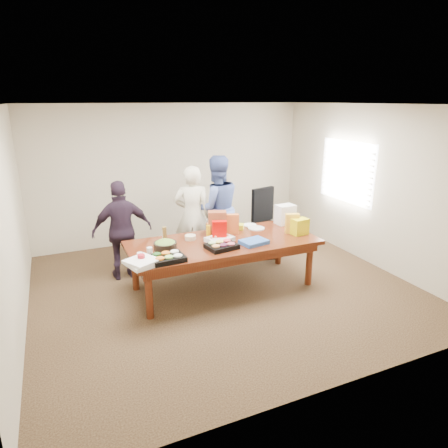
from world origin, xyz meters
name	(u,v)px	position (x,y,z in m)	size (l,w,h in m)	color
floor	(223,287)	(0.00, 0.00, -0.01)	(5.50, 5.00, 0.02)	#47301E
ceiling	(223,104)	(0.00, 0.00, 2.71)	(5.50, 5.00, 0.02)	white
wall_back	(173,173)	(0.00, 2.50, 1.35)	(5.50, 0.04, 2.70)	beige
wall_front	(335,266)	(0.00, -2.50, 1.35)	(5.50, 0.04, 2.70)	beige
wall_left	(9,225)	(-2.75, 0.00, 1.35)	(0.04, 5.00, 2.70)	beige
wall_right	(371,186)	(2.75, 0.00, 1.35)	(0.04, 5.00, 2.70)	beige
window_panel	(346,172)	(2.72, 0.60, 1.50)	(0.03, 1.40, 1.10)	white
window_blinds	(345,172)	(2.68, 0.60, 1.50)	(0.04, 1.36, 1.00)	beige
conference_table	(223,264)	(0.00, 0.00, 0.38)	(2.80, 1.20, 0.75)	#4C1C0F
office_chair	(268,224)	(1.29, 0.90, 0.58)	(0.59, 0.59, 1.17)	black
person_center	(193,216)	(-0.11, 1.07, 0.87)	(0.63, 0.41, 1.73)	beige
person_right	(216,208)	(0.36, 1.14, 0.93)	(0.90, 0.70, 1.86)	#4A5EA3
person_left	(122,230)	(-1.31, 0.96, 0.80)	(0.93, 0.39, 1.59)	black
veggie_tray	(167,258)	(-0.97, -0.40, 0.78)	(0.44, 0.34, 0.07)	black
fruit_tray	(222,246)	(-0.14, -0.27, 0.78)	(0.42, 0.33, 0.06)	black
sheet_cake	(220,239)	(-0.05, 0.01, 0.78)	(0.38, 0.28, 0.07)	silver
salad_bowl	(165,246)	(-0.88, 0.01, 0.80)	(0.33, 0.33, 0.11)	black
chip_bag_blue	(254,242)	(0.36, -0.28, 0.78)	(0.37, 0.28, 0.06)	#2B56A6
chip_bag_red	(219,231)	(-0.05, 0.03, 0.90)	(0.21, 0.09, 0.31)	#C90400
chip_bag_yellow	(292,223)	(1.14, -0.09, 0.91)	(0.21, 0.08, 0.31)	yellow
chip_bag_orange	(232,224)	(0.27, 0.27, 0.90)	(0.20, 0.09, 0.31)	#CF6127
mayo_jar	(222,229)	(0.14, 0.35, 0.82)	(0.08, 0.08, 0.13)	silver
mustard_bottle	(208,231)	(-0.12, 0.29, 0.84)	(0.06, 0.06, 0.17)	gold
dressing_bottle	(165,234)	(-0.79, 0.39, 0.85)	(0.07, 0.07, 0.21)	brown
ranch_bottle	(164,235)	(-0.80, 0.40, 0.83)	(0.05, 0.05, 0.16)	silver
banana_bunch	(236,227)	(0.42, 0.44, 0.79)	(0.25, 0.15, 0.08)	yellow
bread_loaf	(217,227)	(0.10, 0.48, 0.82)	(0.33, 0.14, 0.13)	#A15522
kraft_bag	(217,223)	(0.05, 0.35, 0.93)	(0.28, 0.16, 0.36)	brown
red_cup	(141,259)	(-1.30, -0.36, 0.81)	(0.09, 0.09, 0.13)	#A81A24
clear_cup_a	(140,256)	(-1.29, -0.24, 0.80)	(0.08, 0.08, 0.10)	white
clear_cup_b	(150,251)	(-1.13, -0.10, 0.80)	(0.08, 0.08, 0.10)	white
pizza_box_lower	(143,264)	(-1.30, -0.42, 0.77)	(0.36, 0.36, 0.04)	white
pizza_box_upper	(142,261)	(-1.31, -0.42, 0.81)	(0.36, 0.36, 0.04)	white
plate_a	(256,228)	(0.73, 0.33, 0.76)	(0.27, 0.27, 0.02)	silver
plate_b	(250,225)	(0.71, 0.52, 0.76)	(0.22, 0.22, 0.01)	white
dip_bowl_a	(230,229)	(0.29, 0.37, 0.78)	(0.16, 0.16, 0.06)	beige
dip_bowl_b	(190,237)	(-0.43, 0.26, 0.78)	(0.17, 0.17, 0.07)	beige
grocery_bag_white	(285,214)	(1.30, 0.37, 0.91)	(0.31, 0.22, 0.33)	white
grocery_bag_yellow	(300,226)	(1.22, -0.19, 0.87)	(0.25, 0.17, 0.25)	yellow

